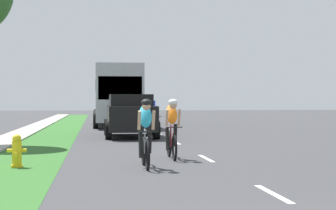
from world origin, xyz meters
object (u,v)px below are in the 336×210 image
at_px(cyclist_trailing, 172,128).
at_px(suv_black, 130,114).
at_px(fire_hydrant_yellow, 17,151).
at_px(pickup_dark_green, 140,107).
at_px(cyclist_lead, 146,132).
at_px(sedan_blue, 146,108).
at_px(bus_silver, 116,93).

xyz_separation_m(cyclist_trailing, suv_black, (-0.55, 8.91, 0.14)).
height_order(fire_hydrant_yellow, cyclist_trailing, cyclist_trailing).
relative_size(cyclist_trailing, pickup_dark_green, 0.34).
bearing_deg(pickup_dark_green, cyclist_lead, -94.35).
distance_m(sedan_blue, pickup_dark_green, 8.93).
height_order(cyclist_lead, pickup_dark_green, pickup_dark_green).
height_order(fire_hydrant_yellow, bus_silver, bus_silver).
bearing_deg(fire_hydrant_yellow, cyclist_trailing, 19.84).
height_order(bus_silver, sedan_blue, bus_silver).
relative_size(bus_silver, pickup_dark_green, 2.27).
bearing_deg(cyclist_lead, pickup_dark_green, 85.65).
distance_m(cyclist_lead, suv_black, 10.75).
distance_m(fire_hydrant_yellow, suv_black, 10.79).
bearing_deg(sedan_blue, cyclist_lead, -95.19).
bearing_deg(bus_silver, cyclist_trailing, -87.83).
bearing_deg(pickup_dark_green, sedan_blue, -90.55).
relative_size(suv_black, bus_silver, 0.41).
xyz_separation_m(bus_silver, sedan_blue, (3.55, 18.73, -1.21)).
relative_size(cyclist_lead, cyclist_trailing, 1.00).
height_order(cyclist_trailing, sedan_blue, cyclist_trailing).
distance_m(fire_hydrant_yellow, sedan_blue, 40.42).
bearing_deg(cyclist_trailing, cyclist_lead, -115.04).
relative_size(cyclist_lead, bus_silver, 0.15).
distance_m(cyclist_trailing, pickup_dark_green, 47.52).
bearing_deg(suv_black, cyclist_lead, -91.68).
relative_size(bus_silver, sedan_blue, 2.70).
bearing_deg(cyclist_trailing, sedan_blue, 85.84).
relative_size(fire_hydrant_yellow, suv_black, 0.16).
xyz_separation_m(cyclist_trailing, pickup_dark_green, (2.89, 47.43, 0.02)).
height_order(cyclist_lead, bus_silver, bus_silver).
bearing_deg(cyclist_lead, suv_black, 88.32).
relative_size(cyclist_lead, pickup_dark_green, 0.34).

